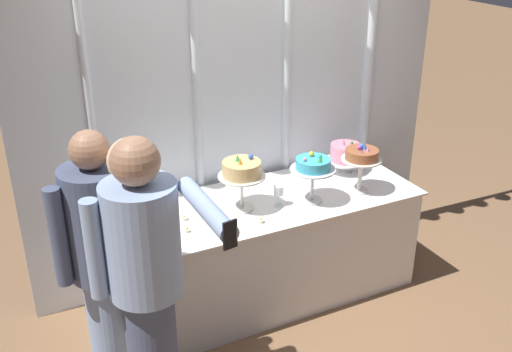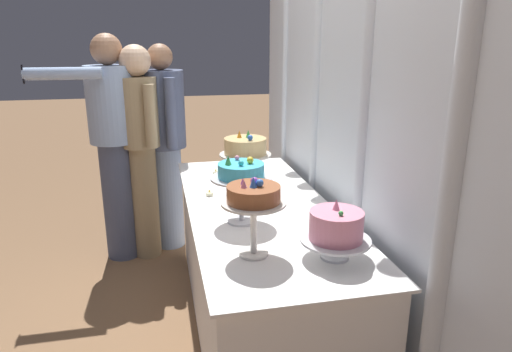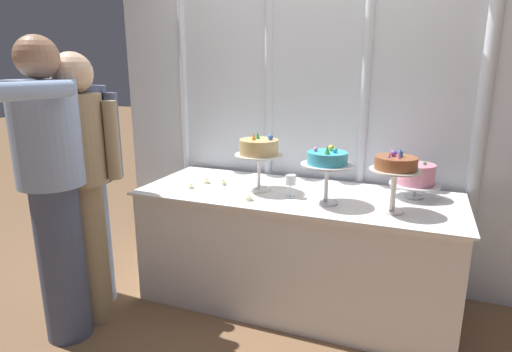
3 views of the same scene
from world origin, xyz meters
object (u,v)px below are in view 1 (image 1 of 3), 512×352
Objects in this scene: cake_display_midright at (362,157)px; cake_display_midleft at (313,167)px; cake_display_rightmost at (345,154)px; wine_glass at (279,191)px; tealight_near_left at (184,218)px; tealight_near_right at (202,213)px; cake_table at (272,247)px; guest_girl_blue_dress at (147,289)px; guest_man_pink_jacket at (142,269)px; tealight_far_right at (261,221)px; tealight_far_left at (187,230)px; cake_display_leftmost at (242,171)px; guest_man_dark_suit at (104,264)px.

cake_display_midleft is at bearing 177.58° from cake_display_midright.
cake_display_rightmost reaches higher than wine_glass.
cake_display_midright is at bearing -5.70° from wine_glass.
tealight_near_right reaches higher than tealight_near_left.
cake_table is 0.51m from wine_glass.
cake_display_midleft is 0.21× the size of guest_girl_blue_dress.
guest_man_pink_jacket reaches higher than wine_glass.
tealight_far_right is (-0.22, -0.16, -0.10)m from wine_glass.
guest_girl_blue_dress is (-0.63, -0.88, 0.17)m from tealight_near_right.
tealight_far_left is at bearing -179.03° from cake_display_midleft.
tealight_near_left is 0.03× the size of guest_man_pink_jacket.
cake_display_leftmost is 0.49m from cake_display_midleft.
guest_man_dark_suit reaches higher than tealight_far_left.
cake_display_rightmost is at bearing 24.99° from tealight_far_right.
guest_man_pink_jacket is at bearing -148.92° from cake_table.
cake_display_rightmost is 2.11m from guest_man_dark_suit.
tealight_near_right is (-0.27, 0.03, -0.26)m from cake_display_leftmost.
cake_table is at bearing 0.47° from tealight_near_left.
guest_girl_blue_dress is at bearing -119.66° from tealight_near_left.
cake_display_midright is 1.82m from guest_man_pink_jacket.
cake_display_rightmost is 1.46m from tealight_far_left.
tealight_far_right is at bearing 24.98° from guest_man_pink_jacket.
tealight_far_right is (0.43, -0.25, 0.00)m from tealight_near_left.
cake_display_rightmost reaches higher than tealight_far_right.
cake_display_leftmost reaches higher than cake_table.
tealight_far_left is (-0.44, -0.13, -0.27)m from cake_display_leftmost.
tealight_far_left is at bearing -103.36° from tealight_near_left.
guest_man_pink_jacket is at bearing -158.44° from cake_display_midleft.
wine_glass is at bearing 174.30° from cake_display_midright.
tealight_far_left is 0.48m from tealight_far_right.
tealight_far_right is 0.03× the size of guest_girl_blue_dress.
tealight_far_right is 1.13m from guest_girl_blue_dress.
cake_display_rightmost is at bearing 24.99° from guest_man_pink_jacket.
wine_glass reaches higher than tealight_far_right.
cake_display_midleft is 0.93m from tealight_near_left.
cake_display_midright is 2.53× the size of wine_glass.
tealight_near_left is 0.50m from tealight_far_right.
cake_display_midright is 1.91m from guest_girl_blue_dress.
cake_display_leftmost is 0.23× the size of guest_man_dark_suit.
guest_man_dark_suit is at bearing -146.64° from tealight_near_right.
cake_display_leftmost is 1.14m from guest_man_dark_suit.
guest_man_dark_suit is at bearing -166.85° from cake_display_midleft.
wine_glass is 3.71× the size of tealight_near_right.
tealight_far_right is at bearing -83.67° from cake_display_leftmost.
guest_girl_blue_dress is (-1.87, -1.06, 0.04)m from cake_display_rightmost.
guest_girl_blue_dress is at bearing -98.52° from guest_man_pink_jacket.
cake_display_rightmost is at bearing 72.92° from cake_display_midright.
cake_display_leftmost is (-0.25, -0.03, 0.67)m from cake_table.
cake_table is 6.70× the size of cake_display_rightmost.
tealight_far_left is 0.02× the size of guest_man_pink_jacket.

